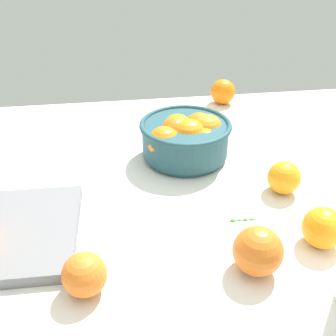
{
  "coord_description": "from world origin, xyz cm",
  "views": [
    {
      "loc": [
        -13.46,
        -66.49,
        48.27
      ],
      "look_at": [
        -3.56,
        2.26,
        4.5
      ],
      "focal_mm": 41.35,
      "sensor_mm": 36.0,
      "label": 1
    }
  ],
  "objects_px": {
    "loose_orange_2": "(223,92)",
    "loose_orange_3": "(85,274)",
    "fruit_bowl": "(187,137)",
    "loose_orange_0": "(284,178)",
    "loose_orange_4": "(323,228)",
    "loose_orange_1": "(258,251)"
  },
  "relations": [
    {
      "from": "loose_orange_2",
      "to": "loose_orange_3",
      "type": "relative_size",
      "value": 1.1
    },
    {
      "from": "fruit_bowl",
      "to": "loose_orange_0",
      "type": "relative_size",
      "value": 3.11
    },
    {
      "from": "fruit_bowl",
      "to": "loose_orange_2",
      "type": "distance_m",
      "value": 0.36
    },
    {
      "from": "loose_orange_0",
      "to": "loose_orange_2",
      "type": "distance_m",
      "value": 0.49
    },
    {
      "from": "loose_orange_3",
      "to": "loose_orange_4",
      "type": "xyz_separation_m",
      "value": [
        0.41,
        0.05,
        0.0
      ]
    },
    {
      "from": "loose_orange_3",
      "to": "loose_orange_1",
      "type": "bearing_deg",
      "value": 0.99
    },
    {
      "from": "fruit_bowl",
      "to": "loose_orange_0",
      "type": "bearing_deg",
      "value": -44.3
    },
    {
      "from": "loose_orange_0",
      "to": "loose_orange_3",
      "type": "relative_size",
      "value": 1.0
    },
    {
      "from": "loose_orange_0",
      "to": "loose_orange_3",
      "type": "bearing_deg",
      "value": -152.55
    },
    {
      "from": "loose_orange_0",
      "to": "loose_orange_4",
      "type": "bearing_deg",
      "value": -88.56
    },
    {
      "from": "loose_orange_1",
      "to": "loose_orange_4",
      "type": "relative_size",
      "value": 1.11
    },
    {
      "from": "loose_orange_2",
      "to": "loose_orange_4",
      "type": "xyz_separation_m",
      "value": [
        0.01,
        -0.65,
        -0.0
      ]
    },
    {
      "from": "loose_orange_1",
      "to": "loose_orange_3",
      "type": "relative_size",
      "value": 1.17
    },
    {
      "from": "fruit_bowl",
      "to": "loose_orange_4",
      "type": "height_order",
      "value": "fruit_bowl"
    },
    {
      "from": "loose_orange_3",
      "to": "loose_orange_4",
      "type": "bearing_deg",
      "value": 6.51
    },
    {
      "from": "fruit_bowl",
      "to": "loose_orange_2",
      "type": "xyz_separation_m",
      "value": [
        0.17,
        0.32,
        -0.02
      ]
    },
    {
      "from": "loose_orange_1",
      "to": "loose_orange_3",
      "type": "distance_m",
      "value": 0.27
    },
    {
      "from": "loose_orange_2",
      "to": "loose_orange_4",
      "type": "height_order",
      "value": "loose_orange_2"
    },
    {
      "from": "fruit_bowl",
      "to": "loose_orange_2",
      "type": "bearing_deg",
      "value": 61.09
    },
    {
      "from": "loose_orange_1",
      "to": "loose_orange_2",
      "type": "bearing_deg",
      "value": 79.46
    },
    {
      "from": "loose_orange_0",
      "to": "loose_orange_1",
      "type": "distance_m",
      "value": 0.24
    },
    {
      "from": "loose_orange_0",
      "to": "loose_orange_4",
      "type": "relative_size",
      "value": 0.95
    }
  ]
}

